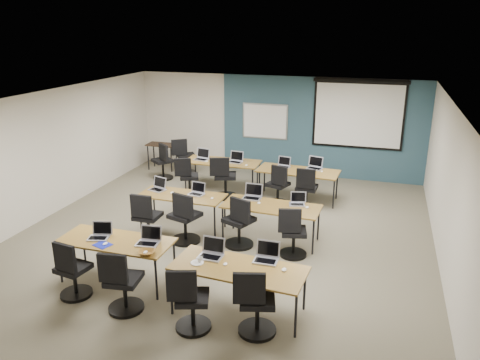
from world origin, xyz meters
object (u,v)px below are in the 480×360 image
(task_chair_10, at_px, (278,188))
(utility_table, at_px, (162,148))
(spare_chair_a, at_px, (185,159))
(training_table_back_right, at_px, (298,172))
(task_chair_3, at_px, (255,307))
(training_table_mid_right, at_px, (271,208))
(task_chair_11, at_px, (306,192))
(laptop_5, at_px, (197,191))
(training_table_front_right, at_px, (238,270))
(laptop_0, at_px, (100,234))
(task_chair_7, at_px, (293,236))
(projector_screen, at_px, (359,111))
(laptop_4, at_px, (158,187))
(laptop_9, at_px, (236,160))
(laptop_1, at_px, (149,239))
(laptop_3, at_px, (266,256))
(training_table_front_left, at_px, (116,243))
(laptop_7, at_px, (297,201))
(task_chair_4, at_px, (147,221))
(laptop_11, at_px, (315,166))
(task_chair_5, at_px, (185,222))
(task_chair_2, at_px, (190,304))
(spare_chair_b, at_px, (163,164))
(training_table_mid_left, at_px, (182,197))
(whiteboard, at_px, (265,121))
(training_table_back_left, at_px, (222,163))
(task_chair_1, at_px, (122,286))
(task_chair_0, at_px, (72,274))
(task_chair_6, at_px, (239,226))
(task_chair_9, at_px, (224,181))
(laptop_10, at_px, (284,164))
(laptop_8, at_px, (202,157))
(laptop_6, at_px, (253,195))
(laptop_2, at_px, (212,252))

(task_chair_10, height_order, utility_table, task_chair_10)
(spare_chair_a, bearing_deg, training_table_back_right, -50.96)
(task_chair_3, bearing_deg, training_table_mid_right, 84.16)
(task_chair_11, bearing_deg, laptop_5, -138.87)
(task_chair_3, bearing_deg, training_table_front_right, 115.43)
(laptop_0, distance_m, task_chair_7, 3.32)
(projector_screen, bearing_deg, task_chair_10, -122.76)
(laptop_4, bearing_deg, laptop_9, 86.70)
(laptop_1, height_order, laptop_3, laptop_3)
(laptop_5, distance_m, spare_chair_a, 3.74)
(spare_chair_a, bearing_deg, laptop_1, -104.85)
(training_table_front_left, distance_m, laptop_7, 3.47)
(training_table_front_right, relative_size, laptop_3, 5.49)
(laptop_5, bearing_deg, spare_chair_a, 125.33)
(task_chair_4, distance_m, laptop_11, 4.37)
(laptop_0, relative_size, laptop_11, 0.90)
(task_chair_5, distance_m, laptop_7, 2.19)
(task_chair_2, distance_m, spare_chair_b, 6.75)
(laptop_4, height_order, task_chair_11, task_chair_11)
(training_table_back_right, bearing_deg, training_table_mid_left, -126.37)
(projector_screen, height_order, laptop_9, projector_screen)
(whiteboard, distance_m, task_chair_5, 5.02)
(training_table_mid_right, distance_m, task_chair_7, 0.80)
(training_table_mid_right, bearing_deg, laptop_0, -134.35)
(training_table_back_left, relative_size, task_chair_5, 1.81)
(laptop_1, height_order, task_chair_1, task_chair_1)
(task_chair_0, relative_size, task_chair_11, 0.98)
(projector_screen, height_order, task_chair_0, projector_screen)
(laptop_3, distance_m, task_chair_6, 1.97)
(laptop_3, bearing_deg, laptop_11, 89.17)
(task_chair_9, bearing_deg, task_chair_6, -81.98)
(laptop_9, xyz_separation_m, utility_table, (-2.57, 1.06, -0.15))
(laptop_10, bearing_deg, training_table_back_right, -15.44)
(training_table_front_right, height_order, task_chair_3, task_chair_3)
(whiteboard, relative_size, laptop_4, 3.86)
(laptop_8, xyz_separation_m, task_chair_11, (2.82, -0.76, -0.38))
(laptop_6, bearing_deg, laptop_9, 114.56)
(training_table_mid_left, relative_size, laptop_4, 5.24)
(training_table_front_left, xyz_separation_m, laptop_11, (2.45, 4.88, 0.11))
(whiteboard, height_order, task_chair_7, whiteboard)
(laptop_2, distance_m, task_chair_3, 1.13)
(laptop_7, height_order, task_chair_11, task_chair_11)
(laptop_4, distance_m, spare_chair_b, 2.93)
(whiteboard, xyz_separation_m, task_chair_3, (1.74, -7.22, -1.03))
(training_table_mid_right, relative_size, task_chair_11, 1.86)
(laptop_1, height_order, utility_table, laptop_1)
(laptop_0, distance_m, task_chair_5, 1.82)
(task_chair_4, xyz_separation_m, task_chair_10, (1.98, 2.65, -0.01))
(task_chair_6, bearing_deg, task_chair_3, -45.41)
(laptop_8, distance_m, laptop_9, 0.90)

